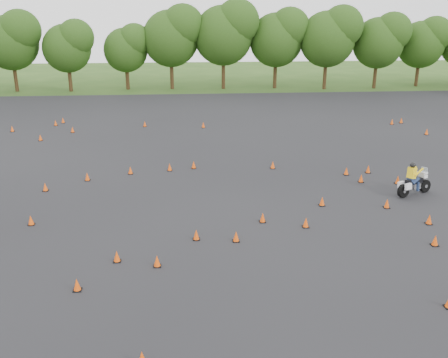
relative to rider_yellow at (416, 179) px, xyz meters
The scene contains 5 objects.
ground 11.09m from the rider_yellow, 158.55° to the right, with size 140.00×140.00×0.00m, color #2D5119.
asphalt_pad 10.51m from the rider_yellow, 169.22° to the left, with size 62.00×62.00×0.00m, color black.
treeline 32.50m from the rider_yellow, 104.16° to the left, with size 87.32×32.41×10.84m.
traffic_cones 10.50m from the rider_yellow, behind, with size 36.91×33.51×0.45m.
rider_yellow is the anchor object (origin of this frame).
Camera 1 is at (-1.86, -20.19, 9.73)m, focal length 40.00 mm.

